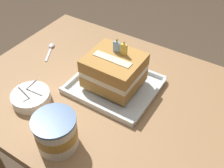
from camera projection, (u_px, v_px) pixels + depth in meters
dining_table at (109, 112)px, 1.08m from camera, size 1.07×0.78×0.75m
foil_tray at (115, 86)px, 1.02m from camera, size 0.32×0.28×0.02m
birthday_cake at (115, 71)px, 0.97m from camera, size 0.20×0.18×0.17m
bowl_stack at (31, 97)px, 0.96m from camera, size 0.14×0.14×0.09m
ice_cream_tub at (56, 132)px, 0.80m from camera, size 0.13×0.13×0.12m
serving_spoon_near_tray at (51, 47)px, 1.22m from camera, size 0.08×0.12×0.01m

